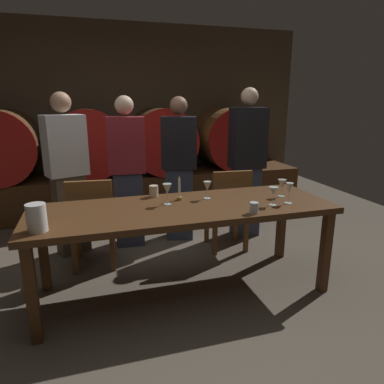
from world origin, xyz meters
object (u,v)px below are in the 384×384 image
object	(u,v)px
wine_barrel_center_right	(160,140)
cup_right	(254,208)
dining_table	(184,214)
chair_right	(229,206)
wine_barrel_center_left	(88,142)
guest_center_right	(179,169)
wine_glass_right	(289,189)
guest_far_right	(247,163)
wine_glass_center	(273,192)
wine_glass_left	(207,187)
guest_center_left	(127,172)
wine_glass_far_left	(167,189)
wine_barrel_far_right	(227,138)
candle_center	(179,193)
wine_glass_far_right	(282,185)
guest_far_left	(68,175)
cup_left	(154,191)
wine_barrel_far_left	(3,145)
chair_left	(92,219)
pitcher	(37,218)

from	to	relation	value
wine_barrel_center_right	cup_right	size ratio (longest dim) A/B	11.14
dining_table	chair_right	bearing A→B (deg)	44.58
wine_barrel_center_left	guest_center_right	xyz separation A→B (m)	(0.95, -1.32, -0.18)
wine_glass_right	cup_right	distance (m)	0.42
guest_far_right	wine_glass_center	world-z (taller)	guest_far_right
wine_barrel_center_right	wine_glass_left	world-z (taller)	wine_barrel_center_right
guest_center_left	guest_far_right	bearing A→B (deg)	-179.15
wine_glass_far_left	guest_center_left	bearing A→B (deg)	100.88
guest_center_right	wine_glass_center	bearing A→B (deg)	122.88
guest_center_left	wine_barrel_far_right	bearing A→B (deg)	-136.46
wine_barrel_center_left	cup_right	bearing A→B (deg)	-67.81
wine_barrel_far_right	candle_center	size ratio (longest dim) A/B	4.49
wine_glass_far_right	cup_right	bearing A→B (deg)	-141.66
dining_table	guest_far_left	distance (m)	1.41
chair_right	wine_glass_right	world-z (taller)	wine_glass_right
wine_barrel_center_left	chair_right	distance (m)	2.30
wine_barrel_far_right	guest_center_right	xyz separation A→B (m)	(-1.11, -1.32, -0.18)
cup_left	wine_barrel_far_left	bearing A→B (deg)	126.44
chair_left	chair_right	distance (m)	1.38
wine_barrel_far_left	pitcher	xyz separation A→B (m)	(0.70, -2.71, -0.15)
chair_right	wine_glass_left	distance (m)	0.76
cup_right	wine_glass_far_right	bearing A→B (deg)	38.34
dining_table	chair_right	world-z (taller)	chair_right
guest_far_right	candle_center	bearing A→B (deg)	41.20
guest_center_left	pitcher	bearing A→B (deg)	66.81
wine_barrel_center_left	candle_center	xyz separation A→B (m)	(0.69, -2.28, -0.18)
guest_far_left	guest_far_right	bearing A→B (deg)	156.30
wine_barrel_center_left	dining_table	distance (m)	2.56
wine_barrel_center_left	pitcher	world-z (taller)	wine_barrel_center_left
wine_barrel_far_left	wine_glass_far_right	xyz separation A→B (m)	(2.63, -2.43, -0.14)
dining_table	wine_glass_left	bearing A→B (deg)	29.44
guest_far_left	guest_far_right	size ratio (longest dim) A/B	0.97
wine_barrel_far_left	wine_glass_center	bearing A→B (deg)	-47.42
guest_far_right	guest_far_left	bearing A→B (deg)	-0.18
dining_table	pitcher	size ratio (longest dim) A/B	13.05
wine_barrel_far_right	chair_right	size ratio (longest dim) A/B	1.07
wine_glass_right	candle_center	bearing A→B (deg)	156.88
guest_center_left	wine_barrel_center_right	bearing A→B (deg)	-110.16
dining_table	wine_glass_far_right	distance (m)	0.90
wine_barrel_far_right	guest_center_right	world-z (taller)	guest_center_right
wine_barrel_far_left	chair_left	distance (m)	2.14
candle_center	wine_glass_far_left	xyz separation A→B (m)	(-0.12, -0.10, 0.07)
chair_right	guest_center_left	xyz separation A→B (m)	(-0.98, 0.45, 0.33)
wine_glass_far_right	wine_glass_center	bearing A→B (deg)	-134.29
guest_far_right	wine_glass_far_left	bearing A→B (deg)	40.98
wine_barrel_far_right	wine_glass_far_left	bearing A→B (deg)	-122.08
chair_right	candle_center	world-z (taller)	candle_center
chair_right	wine_glass_center	xyz separation A→B (m)	(0.02, -0.85, 0.37)
wine_barrel_far_right	wine_glass_center	size ratio (longest dim) A/B	6.24
cup_left	wine_barrel_center_right	bearing A→B (deg)	76.85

